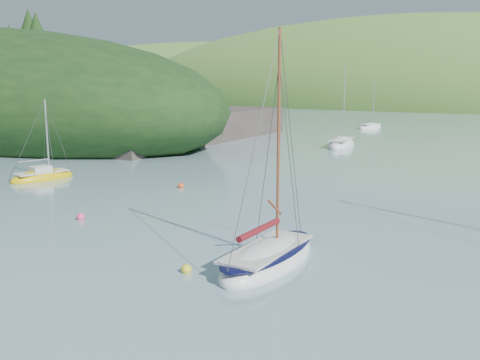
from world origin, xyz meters
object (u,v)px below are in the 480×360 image
Objects in this scene: distant_sloop_a at (341,145)px; distant_sloop_c at (370,128)px; daysailer_white at (268,259)px; sailboat_yellow at (42,177)px.

distant_sloop_a is 1.25× the size of distant_sloop_c.
distant_sloop_a is 25.37m from distant_sloop_c.
distant_sloop_c is (-23.90, 61.19, -0.07)m from daysailer_white.
sailboat_yellow is 32.99m from distant_sloop_a.
distant_sloop_a reaches higher than distant_sloop_c.
daysailer_white is at bearing -81.88° from distant_sloop_a.
daysailer_white is 1.21× the size of distant_sloop_c.
distant_sloop_c is at bearing 92.00° from distant_sloop_a.
sailboat_yellow is 0.63× the size of distant_sloop_a.
sailboat_yellow is at bearing 160.75° from daysailer_white.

